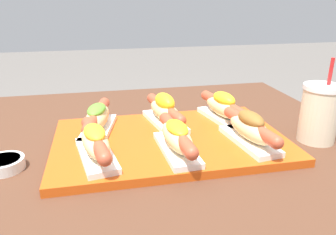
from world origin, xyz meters
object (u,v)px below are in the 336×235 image
(hot_dog_0, at_px, (95,142))
(hot_dog_2, at_px, (250,129))
(hot_dog_1, at_px, (177,137))
(sauce_bowl, at_px, (4,164))
(hot_dog_4, at_px, (165,111))
(serving_tray, at_px, (170,141))
(drink_cup, at_px, (319,113))
(hot_dog_3, at_px, (97,118))
(hot_dog_5, at_px, (224,107))

(hot_dog_0, relative_size, hot_dog_2, 0.99)
(hot_dog_1, distance_m, sauce_bowl, 0.34)
(hot_dog_4, bearing_deg, serving_tray, -93.53)
(hot_dog_2, bearing_deg, hot_dog_4, 136.28)
(hot_dog_2, height_order, drink_cup, drink_cup)
(hot_dog_3, height_order, sauce_bowl, hot_dog_3)
(serving_tray, relative_size, hot_dog_3, 2.51)
(hot_dog_5, distance_m, drink_cup, 0.22)
(hot_dog_5, bearing_deg, drink_cup, -35.36)
(hot_dog_3, xyz_separation_m, hot_dog_5, (0.32, 0.01, 0.00))
(hot_dog_2, height_order, hot_dog_4, hot_dog_4)
(hot_dog_4, distance_m, hot_dog_5, 0.15)
(hot_dog_5, height_order, drink_cup, drink_cup)
(hot_dog_5, bearing_deg, hot_dog_0, -155.44)
(hot_dog_0, xyz_separation_m, sauce_bowl, (-0.18, 0.02, -0.04))
(drink_cup, bearing_deg, hot_dog_4, 158.47)
(hot_dog_1, bearing_deg, drink_cup, 4.41)
(sauce_bowl, bearing_deg, serving_tray, 7.50)
(hot_dog_2, xyz_separation_m, hot_dog_4, (-0.16, 0.15, 0.00))
(sauce_bowl, bearing_deg, hot_dog_2, -2.58)
(hot_dog_3, bearing_deg, sauce_bowl, -147.94)
(hot_dog_5, bearing_deg, hot_dog_4, 178.88)
(serving_tray, distance_m, drink_cup, 0.35)
(hot_dog_1, distance_m, hot_dog_3, 0.21)
(serving_tray, distance_m, hot_dog_4, 0.09)
(hot_dog_0, distance_m, drink_cup, 0.50)
(serving_tray, relative_size, hot_dog_0, 2.49)
(hot_dog_1, relative_size, hot_dog_3, 1.02)
(hot_dog_0, relative_size, hot_dog_1, 0.99)
(hot_dog_1, height_order, sauce_bowl, hot_dog_1)
(hot_dog_4, height_order, drink_cup, drink_cup)
(drink_cup, bearing_deg, sauce_bowl, 179.59)
(sauce_bowl, relative_size, drink_cup, 0.40)
(serving_tray, height_order, hot_dog_2, hot_dog_2)
(drink_cup, bearing_deg, hot_dog_1, -175.59)
(hot_dog_1, height_order, hot_dog_4, hot_dog_4)
(hot_dog_0, xyz_separation_m, drink_cup, (0.50, 0.02, 0.02))
(hot_dog_3, xyz_separation_m, drink_cup, (0.50, -0.12, 0.02))
(hot_dog_1, xyz_separation_m, hot_dog_3, (-0.16, 0.15, 0.00))
(hot_dog_4, relative_size, sauce_bowl, 2.67)
(drink_cup, bearing_deg, hot_dog_3, 166.52)
(serving_tray, distance_m, hot_dog_0, 0.18)
(hot_dog_3, relative_size, sauce_bowl, 2.66)
(hot_dog_2, bearing_deg, hot_dog_0, -179.97)
(hot_dog_3, xyz_separation_m, sauce_bowl, (-0.18, -0.11, -0.04))
(hot_dog_0, relative_size, drink_cup, 1.07)
(drink_cup, bearing_deg, serving_tray, 171.64)
(hot_dog_5, bearing_deg, hot_dog_1, -135.82)
(serving_tray, bearing_deg, sauce_bowl, -172.50)
(hot_dog_4, relative_size, drink_cup, 1.06)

